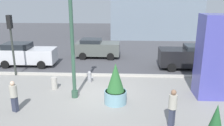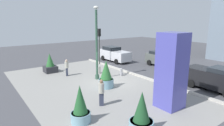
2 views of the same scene
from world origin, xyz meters
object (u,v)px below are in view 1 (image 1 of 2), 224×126
(concrete_bollard, at_px, (54,83))
(pedestrian_by_curb, at_px, (14,95))
(art_pillar_blue, at_px, (211,57))
(car_curb_east, at_px, (97,48))
(fire_hydrant, at_px, (90,77))
(car_curb_west, at_px, (189,57))
(pedestrian_crossing, at_px, (173,106))
(potted_plant_near_left, at_px, (115,86))
(car_far_lane, at_px, (26,54))
(traffic_light_corner, at_px, (11,35))
(lamp_post, at_px, (72,43))

(concrete_bollard, xyz_separation_m, pedestrian_by_curb, (-1.11, -2.90, 0.51))
(art_pillar_blue, height_order, car_curb_east, art_pillar_blue)
(fire_hydrant, bearing_deg, car_curb_west, 24.21)
(art_pillar_blue, bearing_deg, pedestrian_crossing, -128.73)
(car_curb_east, bearing_deg, art_pillar_blue, -48.68)
(art_pillar_blue, xyz_separation_m, car_curb_east, (-7.17, 8.16, -1.42))
(potted_plant_near_left, xyz_separation_m, car_far_lane, (-7.48, 6.50, -0.06))
(concrete_bollard, relative_size, pedestrian_crossing, 0.44)
(fire_hydrant, height_order, car_curb_west, car_curb_west)
(car_curb_west, bearing_deg, car_far_lane, 179.09)
(concrete_bollard, bearing_deg, traffic_light_corner, 146.02)
(car_curb_west, relative_size, car_far_lane, 0.98)
(pedestrian_by_curb, bearing_deg, potted_plant_near_left, 13.48)
(art_pillar_blue, bearing_deg, potted_plant_near_left, -167.33)
(potted_plant_near_left, distance_m, car_far_lane, 9.91)
(car_curb_west, relative_size, pedestrian_crossing, 2.63)
(art_pillar_blue, distance_m, pedestrian_crossing, 4.41)
(potted_plant_near_left, relative_size, pedestrian_by_curb, 1.38)
(concrete_bollard, relative_size, car_curb_west, 0.17)
(pedestrian_crossing, bearing_deg, art_pillar_blue, 51.27)
(potted_plant_near_left, height_order, car_curb_west, potted_plant_near_left)
(art_pillar_blue, xyz_separation_m, traffic_light_corner, (-12.43, 2.92, 0.58))
(lamp_post, bearing_deg, car_far_lane, 131.29)
(art_pillar_blue, bearing_deg, pedestrian_by_curb, -166.93)
(fire_hydrant, height_order, car_far_lane, car_far_lane)
(lamp_post, distance_m, pedestrian_by_curb, 3.86)
(concrete_bollard, xyz_separation_m, car_far_lane, (-3.69, 4.77, 0.55))
(concrete_bollard, height_order, car_far_lane, car_far_lane)
(art_pillar_blue, relative_size, concrete_bollard, 6.11)
(car_far_lane, bearing_deg, lamp_post, -48.71)
(art_pillar_blue, bearing_deg, traffic_light_corner, 166.77)
(car_curb_west, bearing_deg, lamp_post, -143.81)
(pedestrian_by_curb, bearing_deg, car_far_lane, 108.62)
(concrete_bollard, height_order, car_curb_east, car_curb_east)
(car_far_lane, bearing_deg, pedestrian_by_curb, -71.38)
(car_curb_east, relative_size, car_far_lane, 0.86)
(lamp_post, height_order, car_curb_west, lamp_post)
(traffic_light_corner, height_order, pedestrian_by_curb, traffic_light_corner)
(lamp_post, distance_m, traffic_light_corner, 6.07)
(car_curb_east, distance_m, pedestrian_crossing, 12.31)
(lamp_post, height_order, pedestrian_by_curb, lamp_post)
(fire_hydrant, xyz_separation_m, concrete_bollard, (-1.97, -1.30, 0.01))
(pedestrian_by_curb, xyz_separation_m, pedestrian_crossing, (7.42, -0.94, 0.07))
(lamp_post, xyz_separation_m, art_pillar_blue, (7.46, 0.55, -0.83))
(traffic_light_corner, xyz_separation_m, car_curb_east, (5.25, 5.24, -1.99))
(potted_plant_near_left, relative_size, pedestrian_crossing, 1.29)
(traffic_light_corner, height_order, car_far_lane, traffic_light_corner)
(potted_plant_near_left, xyz_separation_m, car_curb_east, (-2.02, 9.32, -0.10))
(art_pillar_blue, relative_size, traffic_light_corner, 1.08)
(lamp_post, height_order, traffic_light_corner, lamp_post)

